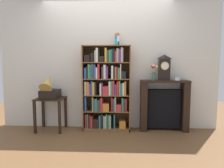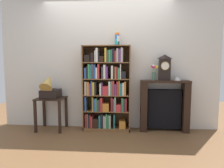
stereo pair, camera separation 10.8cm
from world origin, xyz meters
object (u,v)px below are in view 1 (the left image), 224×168
object	(u,v)px
bookshelf	(106,91)
gramophone	(49,88)
cup_stack	(117,39)
mantel_clock	(164,67)
teacup_with_saucer	(177,79)
side_table_left	(51,106)
flower_vase	(154,71)
fireplace_mantel	(164,106)

from	to	relation	value
bookshelf	gramophone	xyz separation A→B (m)	(-1.06, -0.13, 0.06)
bookshelf	cup_stack	distance (m)	1.00
cup_stack	mantel_clock	distance (m)	1.03
cup_stack	teacup_with_saucer	bearing A→B (deg)	-1.52
side_table_left	mantel_clock	xyz separation A→B (m)	(2.16, 0.09, 0.75)
gramophone	flower_vase	distance (m)	2.00
flower_vase	mantel_clock	bearing A→B (deg)	3.85
side_table_left	mantel_clock	size ratio (longest dim) A/B	1.31
cup_stack	mantel_clock	bearing A→B (deg)	-2.08
cup_stack	gramophone	bearing A→B (deg)	-172.08
mantel_clock	teacup_with_saucer	bearing A→B (deg)	0.52
side_table_left	gramophone	world-z (taller)	gramophone
bookshelf	fireplace_mantel	bearing A→B (deg)	2.05
bookshelf	fireplace_mantel	world-z (taller)	bookshelf
side_table_left	fireplace_mantel	distance (m)	2.18
side_table_left	mantel_clock	world-z (taller)	mantel_clock
flower_vase	bookshelf	bearing A→B (deg)	-179.74
gramophone	flower_vase	world-z (taller)	flower_vase
cup_stack	bookshelf	bearing A→B (deg)	-166.91
gramophone	fireplace_mantel	world-z (taller)	gramophone
fireplace_mantel	teacup_with_saucer	size ratio (longest dim) A/B	6.99
side_table_left	flower_vase	size ratio (longest dim) A/B	2.14
mantel_clock	teacup_with_saucer	size ratio (longest dim) A/B	3.45
bookshelf	teacup_with_saucer	size ratio (longest dim) A/B	11.64
fireplace_mantel	gramophone	bearing A→B (deg)	-175.60
cup_stack	teacup_with_saucer	world-z (taller)	cup_stack
gramophone	mantel_clock	bearing A→B (deg)	3.83
gramophone	fireplace_mantel	xyz separation A→B (m)	(2.18, 0.17, -0.35)
gramophone	fireplace_mantel	size ratio (longest dim) A/B	0.53
flower_vase	gramophone	bearing A→B (deg)	-176.17
side_table_left	cup_stack	bearing A→B (deg)	5.40
bookshelf	teacup_with_saucer	xyz separation A→B (m)	(1.35, 0.02, 0.23)
gramophone	teacup_with_saucer	xyz separation A→B (m)	(2.41, 0.15, 0.17)
flower_vase	side_table_left	bearing A→B (deg)	-177.81
cup_stack	side_table_left	world-z (taller)	cup_stack
bookshelf	gramophone	distance (m)	1.07
side_table_left	mantel_clock	bearing A→B (deg)	2.34
flower_vase	teacup_with_saucer	xyz separation A→B (m)	(0.44, 0.02, -0.14)
bookshelf	fireplace_mantel	size ratio (longest dim) A/B	1.66
side_table_left	flower_vase	xyz separation A→B (m)	(1.97, 0.08, 0.67)
bookshelf	flower_vase	size ratio (longest dim) A/B	5.50
mantel_clock	side_table_left	bearing A→B (deg)	-177.66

